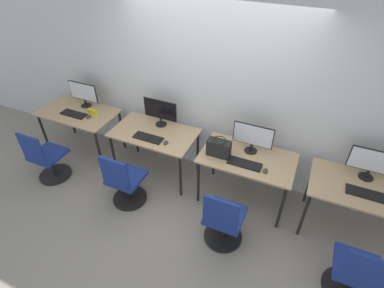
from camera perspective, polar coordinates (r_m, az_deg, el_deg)
The scene contains 23 objects.
ground_plane at distance 4.35m, azimuth -0.77°, elevation -10.58°, with size 20.00×20.00×0.00m, color gray.
wall_back at distance 4.11m, azimuth 3.99°, elevation 10.86°, with size 12.00×0.05×2.80m.
desk_far_left at distance 5.14m, azimuth -20.69°, elevation 5.02°, with size 1.21×0.71×0.76m.
monitor_far_left at distance 5.11m, azimuth -20.00°, elevation 9.08°, with size 0.52×0.17×0.41m.
keyboard_far_left at distance 5.04m, azimuth -21.60°, elevation 5.34°, with size 0.42×0.16×0.02m.
mouse_far_left at distance 4.87m, azimuth -19.07°, elevation 4.94°, with size 0.06×0.09×0.03m.
office_chair_far_left at distance 4.93m, azimuth -25.97°, elevation -2.69°, with size 0.48×0.48×0.89m.
desk_left at distance 4.38m, azimuth -7.15°, elevation 1.40°, with size 1.21×0.71×0.76m.
monitor_left at distance 4.36m, azimuth -6.07°, elevation 6.22°, with size 0.52×0.17×0.41m.
keyboard_left at distance 4.21m, azimuth -8.35°, elevation 1.19°, with size 0.42×0.16×0.02m.
mouse_left at distance 4.09m, azimuth -5.01°, elevation 0.29°, with size 0.06×0.09×0.03m.
office_chair_left at distance 4.17m, azimuth -12.70°, elevation -7.27°, with size 0.48×0.48×0.89m.
desk_right at distance 3.97m, azimuth 10.43°, elevation -3.40°, with size 1.21×0.71×0.76m.
monitor_right at distance 3.89m, azimuth 11.50°, elevation 1.33°, with size 0.52×0.17×0.41m.
keyboard_right at distance 3.80m, azimuth 9.99°, elevation -3.70°, with size 0.42×0.16×0.02m.
mouse_right at distance 3.75m, azimuth 13.81°, elevation -4.95°, with size 0.06×0.09×0.03m.
office_chair_right at distance 3.67m, azimuth 5.94°, elevation -14.54°, with size 0.48×0.48×0.89m.
desk_far_right at distance 4.02m, azimuth 29.83°, elevation -8.26°, with size 1.21×0.71×0.76m.
monitor_far_right at distance 4.00m, azimuth 31.16°, elevation -3.08°, with size 0.52×0.17×0.41m.
keyboard_far_right at distance 3.90m, azimuth 30.25°, elevation -8.18°, with size 0.42×0.16×0.02m.
office_chair_far_right at distance 3.67m, azimuth 28.57°, elevation -21.10°, with size 0.48×0.48×0.89m.
handbag at distance 3.83m, azimuth 5.12°, elevation -0.74°, with size 0.30×0.18×0.25m.
placard_far_left at distance 4.93m, azimuth -18.42°, elevation 5.81°, with size 0.16×0.03×0.08m.
Camera 1 is at (1.23, -2.63, 3.24)m, focal length 28.00 mm.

